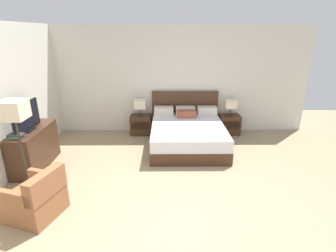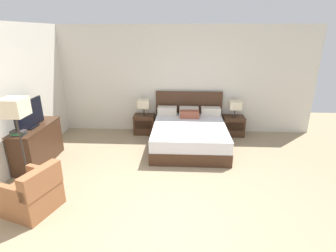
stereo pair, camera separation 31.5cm
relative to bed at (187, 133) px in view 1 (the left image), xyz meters
The scene contains 15 objects.
ground_plane 2.90m from the bed, 97.43° to the right, with size 11.67×11.67×0.00m, color #998466.
wall_back 1.57m from the bed, 109.46° to the left, with size 7.29×0.06×2.80m, color silver.
wall_left 3.82m from the bed, 160.54° to the right, with size 0.06×5.69×2.80m, color silver.
bed is the anchor object (origin of this frame).
nightstand_left 1.41m from the bed, 147.60° to the left, with size 0.55×0.42×0.51m.
nightstand_right 1.41m from the bed, 32.41° to the left, with size 0.55×0.42×0.51m.
table_lamp_left 1.51m from the bed, 147.55° to the left, with size 0.30×0.30×0.42m.
table_lamp_right 1.51m from the bed, 32.46° to the left, with size 0.30×0.30×0.42m.
dresser 3.34m from the bed, 161.36° to the right, with size 0.46×1.33×0.82m.
tv 3.46m from the bed, 159.77° to the right, with size 0.18×0.94×0.55m.
book_red_cover 3.56m from the bed, 153.58° to the right, with size 0.19×0.17×0.02m, color #383333.
book_blue_cover 3.59m from the bed, 153.80° to the right, with size 0.19×0.20×0.03m, color #2D7042.
book_small_top 3.59m from the bed, 153.79° to the right, with size 0.26×0.15×0.04m, color #383333.
armchair_by_window 3.57m from the bed, 133.10° to the right, with size 0.87×0.86×0.76m.
floor_lamp 3.66m from the bed, 145.21° to the right, with size 0.36×0.36×1.63m.
Camera 1 is at (-0.14, -3.03, 2.61)m, focal length 28.00 mm.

